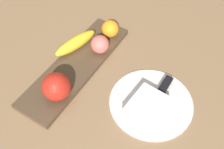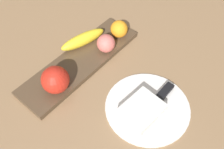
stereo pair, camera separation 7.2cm
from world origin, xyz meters
name	(u,v)px [view 1 (the left image)]	position (x,y,z in m)	size (l,w,h in m)	color
ground_plane	(81,63)	(0.00, 0.00, 0.00)	(2.40, 2.40, 0.00)	#926F4D
fruit_tray	(77,65)	(0.02, 0.00, 0.01)	(0.46, 0.13, 0.02)	brown
apple	(56,87)	(0.15, 0.03, 0.06)	(0.08, 0.08, 0.08)	red
banana	(76,43)	(-0.04, -0.05, 0.04)	(0.17, 0.04, 0.04)	yellow
orange_near_apple	(110,29)	(-0.15, 0.02, 0.05)	(0.06, 0.06, 0.06)	orange
peach	(100,44)	(-0.07, 0.04, 0.05)	(0.06, 0.06, 0.06)	#DF6E64
dinner_plate	(151,102)	(0.02, 0.27, 0.00)	(0.25, 0.25, 0.01)	white
folded_napkin	(147,106)	(0.05, 0.27, 0.02)	(0.12, 0.09, 0.03)	white
knife	(162,91)	(-0.02, 0.28, 0.01)	(0.18, 0.03, 0.01)	silver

